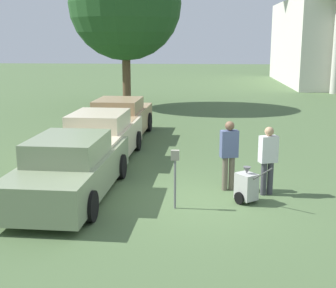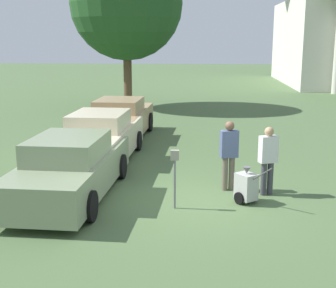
% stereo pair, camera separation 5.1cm
% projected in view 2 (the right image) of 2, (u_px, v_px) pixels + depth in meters
% --- Properties ---
extents(ground_plane, '(120.00, 120.00, 0.00)m').
position_uv_depth(ground_plane, '(192.00, 202.00, 10.72)').
color(ground_plane, '#4C663D').
extents(parked_car_sage, '(2.04, 4.98, 1.48)m').
position_uv_depth(parked_car_sage, '(71.00, 168.00, 10.95)').
color(parked_car_sage, gray).
rests_on(parked_car_sage, ground_plane).
extents(parked_car_cream, '(2.03, 4.82, 1.52)m').
position_uv_depth(parked_car_cream, '(101.00, 138.00, 14.15)').
color(parked_car_cream, beige).
rests_on(parked_car_cream, ground_plane).
extents(parked_car_tan, '(2.07, 4.77, 1.49)m').
position_uv_depth(parked_car_tan, '(120.00, 119.00, 17.40)').
color(parked_car_tan, tan).
rests_on(parked_car_tan, ground_plane).
extents(parking_meter, '(0.18, 0.09, 1.32)m').
position_uv_depth(parking_meter, '(175.00, 168.00, 10.10)').
color(parking_meter, slate).
rests_on(parking_meter, ground_plane).
extents(person_worker, '(0.46, 0.32, 1.72)m').
position_uv_depth(person_worker, '(229.00, 151.00, 11.35)').
color(person_worker, '#665B4C').
rests_on(person_worker, ground_plane).
extents(person_supervisor, '(0.47, 0.35, 1.65)m').
position_uv_depth(person_supervisor, '(268.00, 157.00, 11.00)').
color(person_supervisor, '#3F3F47').
rests_on(person_supervisor, ground_plane).
extents(equipment_cart, '(0.76, 0.90, 1.00)m').
position_uv_depth(equipment_cart, '(246.00, 186.00, 10.58)').
color(equipment_cart, '#B2B2AD').
rests_on(equipment_cart, ground_plane).
extents(shade_tree, '(5.85, 5.85, 8.37)m').
position_uv_depth(shade_tree, '(126.00, 4.00, 24.26)').
color(shade_tree, brown).
rests_on(shade_tree, ground_plane).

